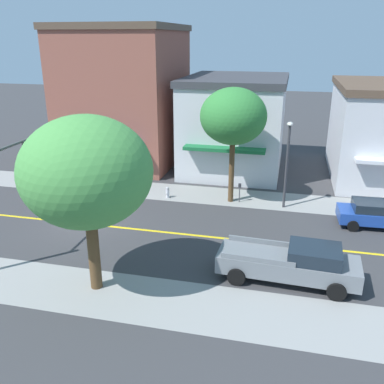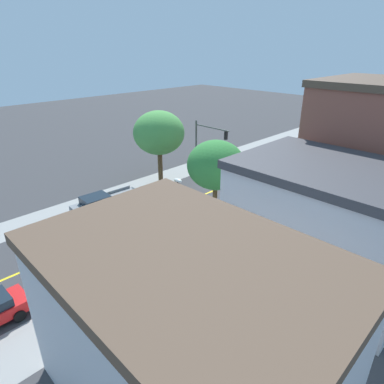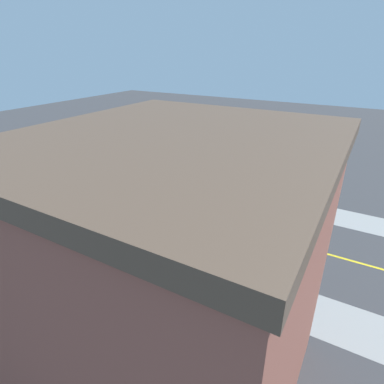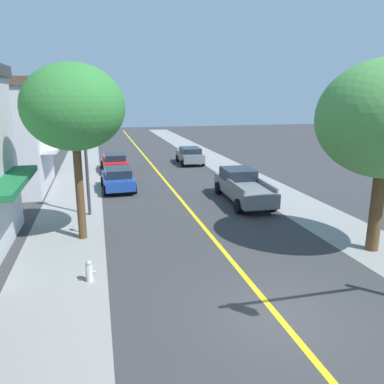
# 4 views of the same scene
# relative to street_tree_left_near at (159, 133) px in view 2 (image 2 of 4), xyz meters

# --- Properties ---
(ground_plane) EXTENTS (140.00, 140.00, 0.00)m
(ground_plane) POSITION_rel_street_tree_left_near_xyz_m (-5.97, -3.59, -5.29)
(ground_plane) COLOR #38383A
(sidewalk_left) EXTENTS (3.38, 126.00, 0.01)m
(sidewalk_left) POSITION_rel_street_tree_left_near_xyz_m (-12.34, -3.59, -5.28)
(sidewalk_left) COLOR gray
(sidewalk_left) RESTS_ON ground
(sidewalk_right) EXTENTS (3.38, 126.00, 0.01)m
(sidewalk_right) POSITION_rel_street_tree_left_near_xyz_m (0.40, -3.59, -5.28)
(sidewalk_right) COLOR gray
(sidewalk_right) RESTS_ON ground
(road_centerline_stripe) EXTENTS (0.20, 126.00, 0.00)m
(road_centerline_stripe) POSITION_rel_street_tree_left_near_xyz_m (-5.97, -3.59, -5.28)
(road_centerline_stripe) COLOR yellow
(road_centerline_stripe) RESTS_ON ground
(pale_office_building) EXTENTS (11.38, 9.26, 11.36)m
(pale_office_building) POSITION_rel_street_tree_left_near_xyz_m (-19.60, -6.20, 0.40)
(pale_office_building) COLOR #935142
(pale_office_building) RESTS_ON ground
(corner_shop_building) EXTENTS (11.38, 7.93, 7.45)m
(corner_shop_building) POSITION_rel_street_tree_left_near_xyz_m (-19.60, 3.33, -1.55)
(corner_shop_building) COLOR silver
(corner_shop_building) RESTS_ON ground
(brick_apartment_block) EXTENTS (12.05, 7.89, 7.23)m
(brick_apartment_block) POSITION_rel_street_tree_left_near_xyz_m (-19.60, 14.95, -1.65)
(brick_apartment_block) COLOR silver
(brick_apartment_block) RESTS_ON ground
(street_tree_left_near) EXTENTS (5.32, 5.32, 7.57)m
(street_tree_left_near) POSITION_rel_street_tree_left_near_xyz_m (0.00, 0.00, 0.00)
(street_tree_left_near) COLOR brown
(street_tree_left_near) RESTS_ON ground
(street_tree_right_corner) EXTENTS (4.20, 4.20, 7.49)m
(street_tree_right_corner) POSITION_rel_street_tree_left_near_xyz_m (-11.58, 4.23, 0.39)
(street_tree_right_corner) COLOR brown
(street_tree_right_corner) RESTS_ON ground
(fire_hydrant) EXTENTS (0.44, 0.24, 0.77)m
(fire_hydrant) POSITION_rel_street_tree_left_near_xyz_m (-11.24, -0.06, -4.91)
(fire_hydrant) COLOR silver
(fire_hydrant) RESTS_ON ground
(parking_meter) EXTENTS (0.12, 0.18, 1.31)m
(parking_meter) POSITION_rel_street_tree_left_near_xyz_m (-11.53, 4.82, -4.42)
(parking_meter) COLOR #4C4C51
(parking_meter) RESTS_ON ground
(traffic_light_mast) EXTENTS (4.94, 0.32, 5.76)m
(traffic_light_mast) POSITION_rel_street_tree_left_near_xyz_m (-1.47, -5.63, -1.42)
(traffic_light_mast) COLOR #474C47
(traffic_light_mast) RESTS_ON ground
(street_lamp) EXTENTS (0.70, 0.36, 5.54)m
(street_lamp) POSITION_rel_street_tree_left_near_xyz_m (-11.33, 7.72, -1.79)
(street_lamp) COLOR #38383D
(street_lamp) RESTS_ON ground
(blue_sedan_left_curb) EXTENTS (2.23, 4.42, 1.51)m
(blue_sedan_left_curb) POSITION_rel_street_tree_left_near_xyz_m (-9.54, 12.98, -4.49)
(blue_sedan_left_curb) COLOR #1E429E
(blue_sedan_left_curb) RESTS_ON ground
(grey_pickup_truck) EXTENTS (2.48, 6.28, 1.82)m
(grey_pickup_truck) POSITION_rel_street_tree_left_near_xyz_m (-2.46, 8.30, -4.37)
(grey_pickup_truck) COLOR slate
(grey_pickup_truck) RESTS_ON ground
(pedestrian_blue_shirt) EXTENTS (0.31, 0.31, 1.63)m
(pedestrian_blue_shirt) POSITION_rel_street_tree_left_near_xyz_m (-0.10, -9.54, -4.42)
(pedestrian_blue_shirt) COLOR brown
(pedestrian_blue_shirt) RESTS_ON ground
(pedestrian_teal_shirt) EXTENTS (0.39, 0.39, 1.73)m
(pedestrian_teal_shirt) POSITION_rel_street_tree_left_near_xyz_m (1.66, -7.22, -4.38)
(pedestrian_teal_shirt) COLOR brown
(pedestrian_teal_shirt) RESTS_ON ground
(small_dog) EXTENTS (0.62, 0.75, 0.60)m
(small_dog) POSITION_rel_street_tree_left_near_xyz_m (0.08, -8.52, -4.89)
(small_dog) COLOR #4C3828
(small_dog) RESTS_ON ground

